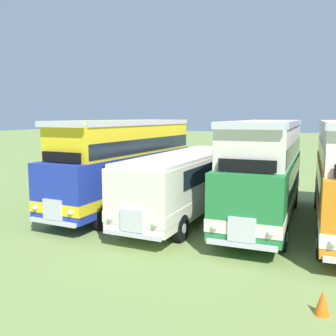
# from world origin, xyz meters

# --- Properties ---
(ground_plane) EXTENTS (200.00, 200.00, 0.00)m
(ground_plane) POSITION_xyz_m (0.00, 0.00, 0.00)
(ground_plane) COLOR #7A934C
(bus_first_in_row) EXTENTS (2.99, 10.77, 4.52)m
(bus_first_in_row) POSITION_xyz_m (-6.95, 0.05, 2.36)
(bus_first_in_row) COLOR #1E339E
(bus_first_in_row) RESTS_ON ground
(bus_second_in_row) EXTENTS (2.76, 10.29, 2.99)m
(bus_second_in_row) POSITION_xyz_m (-3.48, -0.35, 1.75)
(bus_second_in_row) COLOR silver
(bus_second_in_row) RESTS_ON ground
(bus_third_in_row) EXTENTS (2.86, 10.39, 4.52)m
(bus_third_in_row) POSITION_xyz_m (-0.00, 0.23, 2.36)
(bus_third_in_row) COLOR #237538
(bus_third_in_row) RESTS_ON ground
(cone_far_end) EXTENTS (0.36, 0.36, 0.62)m
(cone_far_end) POSITION_xyz_m (2.66, -7.43, 0.31)
(cone_far_end) COLOR orange
(cone_far_end) RESTS_ON ground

